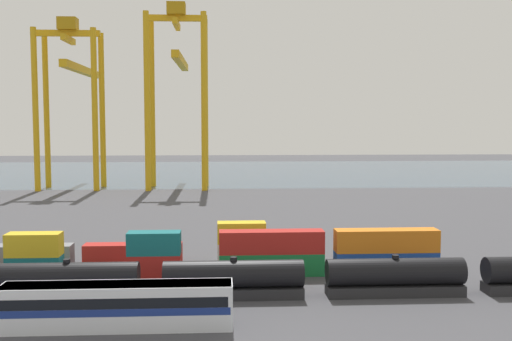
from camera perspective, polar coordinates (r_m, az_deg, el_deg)
name	(u,v)px	position (r m, az deg, el deg)	size (l,w,h in m)	color
ground_plane	(170,218)	(111.16, -8.29, -4.54)	(420.00, 420.00, 0.00)	#424247
harbour_water	(196,172)	(212.55, -5.85, -0.13)	(400.00, 110.00, 0.01)	#384C60
freight_tank_row	(234,279)	(60.46, -2.17, -10.42)	(80.20, 2.73, 4.19)	#232326
shipping_container_3	(35,267)	(72.40, -20.58, -8.71)	(6.04, 2.44, 2.60)	#146066
shipping_container_4	(34,244)	(71.86, -20.64, -6.69)	(6.04, 2.44, 2.60)	gold
shipping_container_5	(154,265)	(69.60, -9.78, -9.01)	(6.04, 2.44, 2.60)	#AD211C
shipping_container_6	(154,243)	(69.04, -9.81, -6.92)	(6.04, 2.44, 2.60)	#146066
shipping_container_7	(271,264)	(69.37, 1.50, -8.99)	(12.10, 2.44, 2.60)	#197538
shipping_container_8	(272,242)	(68.80, 1.51, -6.89)	(12.10, 2.44, 2.60)	#AD211C
shipping_container_9	(386,262)	(71.72, 12.44, -8.65)	(12.10, 2.44, 2.60)	#1C4299
shipping_container_10	(386,240)	(71.18, 12.48, -6.61)	(12.10, 2.44, 2.60)	orange
shipping_container_12	(23,255)	(79.02, -21.61, -7.63)	(12.10, 2.44, 2.60)	slate
shipping_container_13	(133,254)	(75.87, -11.77, -7.90)	(12.10, 2.44, 2.60)	#AD211C
shipping_container_14	(242,253)	(75.06, -1.40, -7.94)	(6.04, 2.44, 2.60)	silver
shipping_container_15	(242,232)	(74.54, -1.41, -5.99)	(6.04, 2.44, 2.60)	gold
gantry_crane_west	(73,86)	(167.35, -17.29, 7.81)	(16.53, 39.88, 44.90)	gold
gantry_crane_central	(178,78)	(162.92, -7.54, 8.85)	(16.16, 40.68, 49.05)	gold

